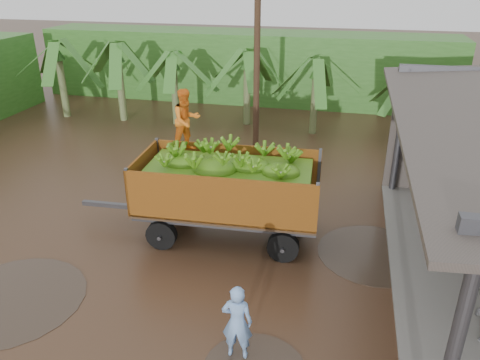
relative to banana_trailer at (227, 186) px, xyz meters
name	(u,v)px	position (x,y,z in m)	size (l,w,h in m)	color
ground	(181,268)	(-0.73, -1.82, -1.45)	(100.00, 100.00, 0.00)	black
hedge_north	(244,66)	(-2.73, 14.18, 0.35)	(22.00, 3.00, 3.60)	#2D661E
banana_trailer	(227,186)	(0.00, 0.00, 0.00)	(6.69, 2.54, 3.89)	#AB6318
man_blue	(237,322)	(1.28, -4.24, -0.66)	(0.58, 0.38, 1.59)	#7CA6E3
utility_pole	(257,43)	(-0.56, 6.60, 2.70)	(1.20, 0.24, 8.20)	#47301E
banana_plants	(105,109)	(-6.09, 4.87, 0.33)	(24.83, 21.06, 3.87)	#2D661E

